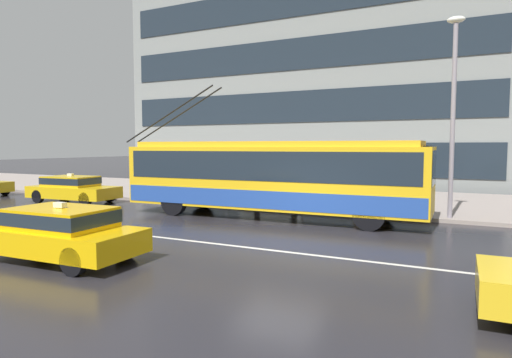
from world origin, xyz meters
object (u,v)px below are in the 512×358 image
at_px(taxi_oncoming_near, 58,231).
at_px(bus_shelter, 266,160).
at_px(pedestrian_approaching_curb, 296,168).
at_px(trolleybus, 271,176).
at_px(pedestrian_walking_past, 257,183).
at_px(pedestrian_waiting_by_pole, 357,183).
at_px(pedestrian_at_shelter, 376,172).
at_px(taxi_queued_behind_bus, 73,188).
at_px(street_lamp, 453,101).

distance_m(taxi_oncoming_near, bus_shelter, 11.83).
xyz_separation_m(taxi_oncoming_near, pedestrian_approaching_curb, (1.87, 10.63, 1.08)).
bearing_deg(trolleybus, pedestrian_walking_past, 127.62).
bearing_deg(pedestrian_waiting_by_pole, pedestrian_at_shelter, -58.72).
xyz_separation_m(bus_shelter, pedestrian_at_shelter, (5.41, -1.47, -0.34)).
relative_size(bus_shelter, pedestrian_at_shelter, 1.93).
bearing_deg(bus_shelter, taxi_oncoming_near, -89.60).
height_order(taxi_oncoming_near, pedestrian_walking_past, pedestrian_walking_past).
height_order(pedestrian_approaching_curb, pedestrian_walking_past, pedestrian_approaching_curb).
bearing_deg(taxi_oncoming_near, pedestrian_walking_past, 88.65).
xyz_separation_m(taxi_queued_behind_bus, taxi_oncoming_near, (8.53, -7.81, -0.00)).
xyz_separation_m(taxi_queued_behind_bus, street_lamp, (16.57, 2.21, 3.59)).
relative_size(trolleybus, pedestrian_at_shelter, 6.43).
distance_m(bus_shelter, street_lamp, 8.60).
bearing_deg(taxi_queued_behind_bus, bus_shelter, 25.05).
relative_size(taxi_queued_behind_bus, street_lamp, 0.64).
distance_m(taxi_queued_behind_bus, pedestrian_at_shelter, 14.12).
bearing_deg(pedestrian_walking_past, pedestrian_approaching_curb, 16.82).
height_order(taxi_queued_behind_bus, street_lamp, street_lamp).
height_order(pedestrian_walking_past, pedestrian_waiting_by_pole, pedestrian_walking_past).
distance_m(trolleybus, pedestrian_waiting_by_pole, 4.82).
distance_m(taxi_queued_behind_bus, pedestrian_approaching_curb, 10.83).
distance_m(pedestrian_approaching_curb, pedestrian_walking_past, 1.83).
bearing_deg(taxi_oncoming_near, taxi_queued_behind_bus, 137.55).
height_order(trolleybus, street_lamp, street_lamp).
bearing_deg(pedestrian_approaching_curb, taxi_oncoming_near, -99.97).
height_order(pedestrian_at_shelter, street_lamp, street_lamp).
bearing_deg(pedestrian_at_shelter, taxi_queued_behind_bus, -169.84).
xyz_separation_m(pedestrian_approaching_curb, pedestrian_waiting_by_pole, (2.29, 1.58, -0.70)).
relative_size(pedestrian_walking_past, pedestrian_waiting_by_pole, 1.03).
relative_size(taxi_oncoming_near, street_lamp, 0.61).
bearing_deg(trolleybus, taxi_queued_behind_bus, -179.03).
height_order(trolleybus, pedestrian_approaching_curb, trolleybus).
xyz_separation_m(taxi_oncoming_near, pedestrian_walking_past, (0.24, 10.14, 0.41)).
height_order(taxi_queued_behind_bus, pedestrian_waiting_by_pole, pedestrian_waiting_by_pole).
distance_m(taxi_oncoming_near, pedestrian_waiting_by_pole, 12.91).
bearing_deg(bus_shelter, taxi_queued_behind_bus, -154.95).
height_order(trolleybus, taxi_oncoming_near, trolleybus).
bearing_deg(street_lamp, taxi_oncoming_near, -128.75).
distance_m(taxi_queued_behind_bus, pedestrian_waiting_by_pole, 13.44).
xyz_separation_m(taxi_queued_behind_bus, pedestrian_walking_past, (8.77, 2.33, 0.41)).
xyz_separation_m(trolleybus, pedestrian_walking_past, (-1.66, 2.16, -0.48)).
bearing_deg(street_lamp, pedestrian_walking_past, 179.07).
xyz_separation_m(bus_shelter, street_lamp, (8.12, -1.74, 2.25)).
relative_size(taxi_oncoming_near, pedestrian_walking_past, 2.63).
bearing_deg(taxi_queued_behind_bus, pedestrian_waiting_by_pole, 19.15).
height_order(pedestrian_at_shelter, pedestrian_walking_past, pedestrian_at_shelter).
xyz_separation_m(taxi_queued_behind_bus, pedestrian_at_shelter, (13.86, 2.48, 1.00)).
relative_size(pedestrian_walking_past, street_lamp, 0.23).
bearing_deg(trolleybus, bus_shelter, 117.72).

